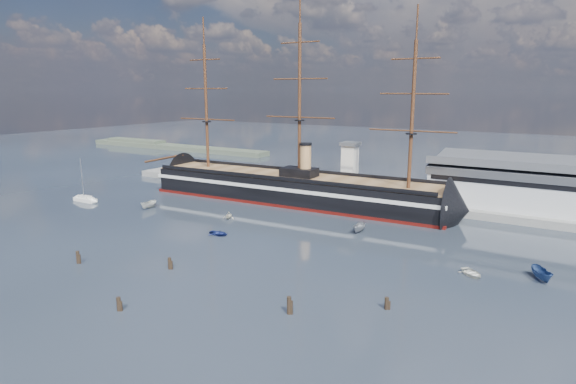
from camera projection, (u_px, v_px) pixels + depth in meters
The scene contains 18 objects.
ground at pixel (283, 222), 119.50m from camera, with size 600.00×600.00×0.00m, color black.
quay at pixel (374, 199), 144.47m from camera, with size 180.00×18.00×2.00m, color slate.
warehouse at pixel (560, 187), 121.71m from camera, with size 63.00×21.00×11.60m.
quay_tower at pixel (350, 166), 143.49m from camera, with size 5.00×5.00×15.00m.
shoreline at pixel (162, 146), 269.41m from camera, with size 120.00×10.00×4.00m.
warship at pixel (288, 188), 140.76m from camera, with size 113.17×19.52×53.94m.
sailboat at pixel (85, 199), 140.95m from camera, with size 8.00×2.41×12.76m.
motorboat_a at pixel (149, 209), 132.81m from camera, with size 6.50×2.38×2.60m, color silver.
motorboat_b at pixel (219, 235), 108.43m from camera, with size 2.95×1.18×1.38m, color navy.
motorboat_c at pixel (359, 232), 110.56m from camera, with size 6.34×2.32×2.53m, color gray.
motorboat_d at pixel (229, 219), 122.16m from camera, with size 5.59×2.42×2.05m, color beige.
motorboat_e at pixel (472, 276), 84.82m from camera, with size 3.06×1.23×1.43m, color silver.
motorboat_f at pixel (541, 281), 82.66m from camera, with size 6.81×2.50×2.73m, color navy.
piling_near_left at pixel (78, 263), 90.91m from camera, with size 0.64×0.64×3.13m, color black.
piling_near_mid at pixel (119, 311), 71.43m from camera, with size 0.64×0.64×2.85m, color black.
piling_near_right at pixel (289, 314), 70.41m from camera, with size 0.64×0.64×3.41m, color black.
piling_far_right at pixel (386, 309), 71.93m from camera, with size 0.64×0.64×2.60m, color black.
piling_extra at pixel (170, 269), 88.02m from camera, with size 0.64×0.64×2.91m, color black.
Camera 1 is at (61.15, -57.79, 32.17)m, focal length 30.00 mm.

